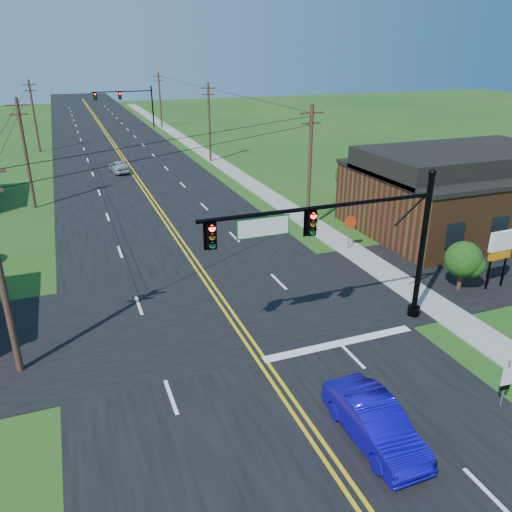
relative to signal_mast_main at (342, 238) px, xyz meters
name	(u,v)px	position (x,y,z in m)	size (l,w,h in m)	color
ground	(340,485)	(-4.34, -8.00, -4.75)	(260.00, 260.00, 0.00)	#184A15
road_main	(126,164)	(-4.34, 42.00, -4.73)	(16.00, 220.00, 0.04)	black
road_cross	(223,309)	(-4.34, 4.00, -4.73)	(70.00, 10.00, 0.04)	black
sidewalk	(238,175)	(6.16, 32.00, -4.71)	(2.00, 160.00, 0.08)	gray
signal_mast_main	(342,238)	(0.00, 0.00, 0.00)	(11.30, 0.60, 7.48)	black
signal_mast_far	(126,100)	(0.10, 72.00, -0.20)	(10.98, 0.60, 7.48)	black
brick_building	(457,198)	(15.66, 10.00, -2.40)	(14.20, 11.20, 4.70)	#513017
utility_pole_left_b	(25,152)	(-13.84, 27.00, -0.03)	(1.80, 0.28, 9.00)	#3B271B
utility_pole_left_c	(34,115)	(-13.84, 54.00, -0.03)	(1.80, 0.28, 9.00)	#3B271B
utility_pole_right_a	(310,166)	(5.46, 14.00, -0.03)	(1.80, 0.28, 9.00)	#3B271B
utility_pole_right_b	(209,121)	(5.46, 40.00, -0.03)	(1.80, 0.28, 9.00)	#3B271B
utility_pole_right_c	(160,99)	(5.46, 70.00, -0.03)	(1.80, 0.28, 9.00)	#3B271B
tree_right_back	(353,176)	(11.66, 18.00, -2.15)	(3.00, 3.00, 4.10)	#3B271B
shrub_corner	(463,259)	(8.66, 1.50, -2.90)	(2.00, 2.00, 2.86)	#3B271B
blue_car	(374,423)	(-2.35, -6.75, -4.00)	(1.59, 4.57, 1.51)	#1108AE
distant_car	(119,167)	(-5.54, 37.71, -4.07)	(1.59, 3.96, 1.35)	silver
route_sign	(506,381)	(3.16, -6.95, -3.59)	(0.50, 0.09, 2.00)	slate
stop_sign	(350,225)	(6.04, 8.98, -3.02)	(0.85, 0.21, 2.40)	slate
pylon_sign	(501,247)	(10.66, 1.00, -2.28)	(1.66, 0.30, 3.39)	black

